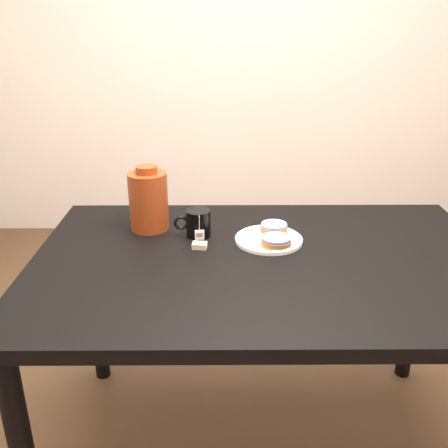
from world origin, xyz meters
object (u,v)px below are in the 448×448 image
object	(u,v)px
plate	(269,239)
teabag_pouch	(200,246)
table	(265,282)
bagel_package	(148,200)
bagel_back	(274,227)
bagel_front	(276,241)
mug	(198,223)

from	to	relation	value
plate	teabag_pouch	bearing A→B (deg)	-167.23
table	bagel_package	world-z (taller)	bagel_package
plate	bagel_back	xyz separation A→B (m)	(0.02, 0.05, 0.02)
table	bagel_package	xyz separation A→B (m)	(-0.38, 0.22, 0.18)
bagel_package	bagel_back	bearing A→B (deg)	-7.57
bagel_front	mug	bearing A→B (deg)	158.18
bagel_front	mug	xyz separation A→B (m)	(-0.25, 0.10, 0.02)
plate	bagel_front	world-z (taller)	bagel_front
bagel_front	plate	bearing A→B (deg)	108.31
plate	mug	world-z (taller)	mug
plate	teabag_pouch	world-z (taller)	teabag_pouch
bagel_front	bagel_back	bearing A→B (deg)	87.84
teabag_pouch	plate	bearing A→B (deg)	12.77
bagel_package	bagel_front	bearing A→B (deg)	-21.65
bagel_back	bagel_front	world-z (taller)	same
bagel_back	bagel_package	size ratio (longest dim) A/B	0.56
mug	teabag_pouch	size ratio (longest dim) A/B	2.77
plate	table	bearing A→B (deg)	-98.59
plate	bagel_package	world-z (taller)	bagel_package
bagel_front	bagel_package	world-z (taller)	bagel_package
table	plate	distance (m)	0.15
table	bagel_back	xyz separation A→B (m)	(0.04, 0.17, 0.11)
bagel_back	bagel_package	world-z (taller)	bagel_package
bagel_package	plate	bearing A→B (deg)	-15.63
plate	mug	xyz separation A→B (m)	(-0.23, 0.05, 0.04)
bagel_back	bagel_package	distance (m)	0.43
mug	bagel_package	bearing A→B (deg)	152.03
teabag_pouch	bagel_package	size ratio (longest dim) A/B	0.21
bagel_package	table	bearing A→B (deg)	-30.84
bagel_front	mug	world-z (taller)	mug
mug	teabag_pouch	distance (m)	0.10
table	plate	xyz separation A→B (m)	(0.02, 0.11, 0.09)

